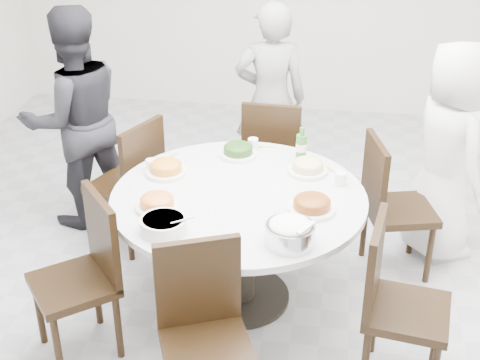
# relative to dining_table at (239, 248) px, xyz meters

# --- Properties ---
(floor) EXTENTS (6.00, 6.00, 0.01)m
(floor) POSITION_rel_dining_table_xyz_m (0.19, 0.29, -0.38)
(floor) COLOR #ABABB0
(floor) RESTS_ON ground
(dining_table) EXTENTS (1.50, 1.50, 0.75)m
(dining_table) POSITION_rel_dining_table_xyz_m (0.00, 0.00, 0.00)
(dining_table) COLOR silver
(dining_table) RESTS_ON floor
(chair_ne) EXTENTS (0.51, 0.51, 0.95)m
(chair_ne) POSITION_rel_dining_table_xyz_m (0.98, 0.48, 0.10)
(chair_ne) COLOR black
(chair_ne) RESTS_ON floor
(chair_n) EXTENTS (0.45, 0.45, 0.95)m
(chair_n) POSITION_rel_dining_table_xyz_m (0.10, 1.13, 0.10)
(chair_n) COLOR black
(chair_n) RESTS_ON floor
(chair_nw) EXTENTS (0.55, 0.55, 0.95)m
(chair_nw) POSITION_rel_dining_table_xyz_m (-0.89, 0.53, 0.10)
(chair_nw) COLOR black
(chair_nw) RESTS_ON floor
(chair_sw) EXTENTS (0.59, 0.59, 0.95)m
(chair_sw) POSITION_rel_dining_table_xyz_m (-0.82, -0.60, 0.10)
(chair_sw) COLOR black
(chair_sw) RESTS_ON floor
(chair_s) EXTENTS (0.55, 0.55, 0.95)m
(chair_s) POSITION_rel_dining_table_xyz_m (-0.00, -0.99, 0.10)
(chair_s) COLOR black
(chair_s) RESTS_ON floor
(chair_se) EXTENTS (0.48, 0.48, 0.95)m
(chair_se) POSITION_rel_dining_table_xyz_m (0.96, -0.56, 0.10)
(chair_se) COLOR black
(chair_se) RESTS_ON floor
(diner_right) EXTENTS (0.72, 0.86, 1.50)m
(diner_right) POSITION_rel_dining_table_xyz_m (1.28, 0.77, 0.37)
(diner_right) COLOR silver
(diner_right) RESTS_ON floor
(diner_middle) EXTENTS (0.61, 0.46, 1.54)m
(diner_middle) POSITION_rel_dining_table_xyz_m (0.02, 1.50, 0.39)
(diner_middle) COLOR black
(diner_middle) RESTS_ON floor
(diner_left) EXTENTS (1.00, 0.97, 1.62)m
(diner_left) POSITION_rel_dining_table_xyz_m (-1.30, 0.80, 0.44)
(diner_left) COLOR black
(diner_left) RESTS_ON floor
(dish_greens) EXTENTS (0.24, 0.24, 0.06)m
(dish_greens) POSITION_rel_dining_table_xyz_m (-0.08, 0.51, 0.41)
(dish_greens) COLOR white
(dish_greens) RESTS_ON dining_table
(dish_pale) EXTENTS (0.25, 0.25, 0.07)m
(dish_pale) POSITION_rel_dining_table_xyz_m (0.38, 0.34, 0.41)
(dish_pale) COLOR white
(dish_pale) RESTS_ON dining_table
(dish_orange) EXTENTS (0.25, 0.25, 0.07)m
(dish_orange) POSITION_rel_dining_table_xyz_m (-0.48, 0.19, 0.41)
(dish_orange) COLOR white
(dish_orange) RESTS_ON dining_table
(dish_redbrown) EXTENTS (0.27, 0.27, 0.07)m
(dish_redbrown) POSITION_rel_dining_table_xyz_m (0.43, -0.12, 0.41)
(dish_redbrown) COLOR white
(dish_redbrown) RESTS_ON dining_table
(dish_tofu) EXTENTS (0.25, 0.25, 0.06)m
(dish_tofu) POSITION_rel_dining_table_xyz_m (-0.43, -0.23, 0.41)
(dish_tofu) COLOR white
(dish_tofu) RESTS_ON dining_table
(rice_bowl) EXTENTS (0.26, 0.26, 0.11)m
(rice_bowl) POSITION_rel_dining_table_xyz_m (0.34, -0.47, 0.43)
(rice_bowl) COLOR silver
(rice_bowl) RESTS_ON dining_table
(soup_bowl) EXTENTS (0.25, 0.25, 0.08)m
(soup_bowl) POSITION_rel_dining_table_xyz_m (-0.33, -0.45, 0.41)
(soup_bowl) COLOR white
(soup_bowl) RESTS_ON dining_table
(beverage_bottle) EXTENTS (0.07, 0.07, 0.24)m
(beverage_bottle) POSITION_rel_dining_table_xyz_m (0.33, 0.49, 0.49)
(beverage_bottle) COLOR #346C2B
(beverage_bottle) RESTS_ON dining_table
(tea_cups) EXTENTS (0.07, 0.07, 0.08)m
(tea_cups) POSITION_rel_dining_table_xyz_m (0.01, 0.63, 0.42)
(tea_cups) COLOR white
(tea_cups) RESTS_ON dining_table
(chopsticks) EXTENTS (0.24, 0.04, 0.01)m
(chopsticks) POSITION_rel_dining_table_xyz_m (0.03, 0.67, 0.38)
(chopsticks) COLOR tan
(chopsticks) RESTS_ON dining_table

